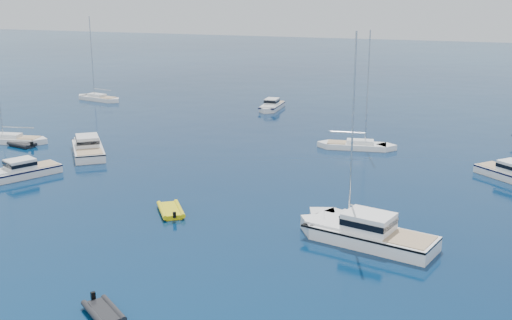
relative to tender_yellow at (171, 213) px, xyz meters
The scene contains 11 objects.
motor_cruiser_left 18.44m from the tender_yellow, 167.85° to the left, with size 2.57×8.41×2.21m, color silver, non-canonical shape.
motor_cruiser_centre 15.68m from the tender_yellow, ahead, with size 3.33×10.89×2.86m, color white, non-canonical shape.
motor_cruiser_far_l 21.82m from the tender_yellow, 141.52° to the left, with size 3.04×9.94×2.61m, color silver, non-canonical shape.
motor_cruiser_horizon 45.41m from the tender_yellow, 98.69° to the left, with size 2.38×7.79×2.04m, color white, non-canonical shape.
sailboat_mid_r 14.94m from the tender_yellow, ahead, with size 2.65×10.20×14.99m, color silver, non-canonical shape.
sailboat_mid_l 32.16m from the tender_yellow, 152.37° to the left, with size 2.47×9.49×13.95m, color silver, non-canonical shape.
sailboat_centre 27.61m from the tender_yellow, 69.57° to the left, with size 2.39×9.19×13.51m, color white, non-canonical shape.
sailboat_far_l 55.52m from the tender_yellow, 129.43° to the left, with size 2.40×9.23×13.57m, color silver, non-canonical shape.
tender_yellow is the anchor object (origin of this frame).
tender_grey_near 16.50m from the tender_yellow, 75.13° to the right, with size 1.80×3.20×0.95m, color black, non-canonical shape.
tender_grey_far 29.51m from the tender_yellow, 152.00° to the left, with size 1.93×3.48×0.95m, color black, non-canonical shape.
Camera 1 is at (17.97, -25.42, 17.28)m, focal length 44.59 mm.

